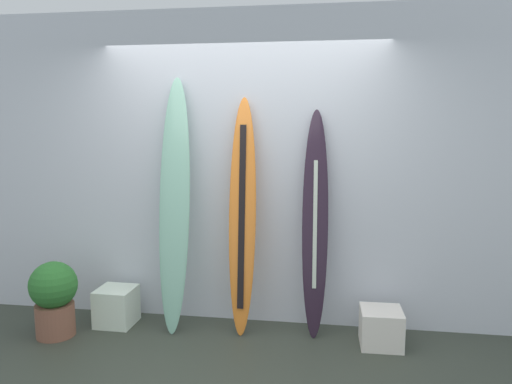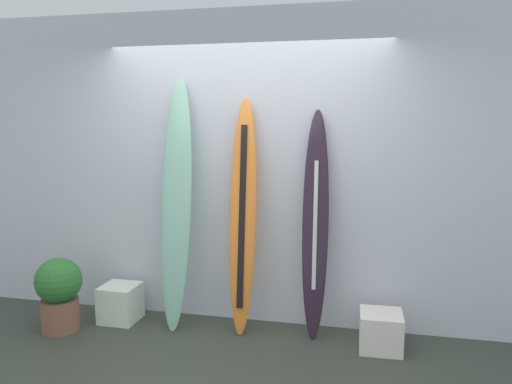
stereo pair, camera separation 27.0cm
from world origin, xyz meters
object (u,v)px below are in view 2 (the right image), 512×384
(display_block_left, at_px, (381,331))
(display_block_center, at_px, (120,303))
(surfboard_charcoal, at_px, (315,225))
(surfboard_seafoam, at_px, (176,206))
(potted_plant, at_px, (59,291))
(surfboard_sunset, at_px, (243,218))

(display_block_left, distance_m, display_block_center, 2.33)
(surfboard_charcoal, bearing_deg, display_block_left, -16.22)
(surfboard_charcoal, bearing_deg, surfboard_seafoam, -177.16)
(display_block_center, distance_m, potted_plant, 0.55)
(surfboard_charcoal, xyz_separation_m, potted_plant, (-2.19, -0.40, -0.61))
(surfboard_seafoam, distance_m, surfboard_sunset, 0.60)
(surfboard_seafoam, distance_m, surfboard_charcoal, 1.22)
(surfboard_sunset, height_order, display_block_left, surfboard_sunset)
(surfboard_sunset, height_order, potted_plant, surfboard_sunset)
(surfboard_seafoam, xyz_separation_m, surfboard_sunset, (0.59, 0.03, -0.09))
(surfboard_sunset, distance_m, surfboard_charcoal, 0.62)
(surfboard_sunset, xyz_separation_m, display_block_left, (1.18, -0.13, -0.85))
(surfboard_seafoam, bearing_deg, display_block_center, -176.51)
(surfboard_charcoal, height_order, potted_plant, surfboard_charcoal)
(surfboard_charcoal, relative_size, potted_plant, 2.96)
(potted_plant, bearing_deg, display_block_center, 36.64)
(display_block_center, bearing_deg, display_block_left, -1.68)
(surfboard_sunset, distance_m, potted_plant, 1.74)
(surfboard_charcoal, bearing_deg, display_block_center, -176.96)
(surfboard_seafoam, relative_size, surfboard_sunset, 1.09)
(surfboard_charcoal, relative_size, display_block_left, 5.63)
(surfboard_seafoam, height_order, potted_plant, surfboard_seafoam)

